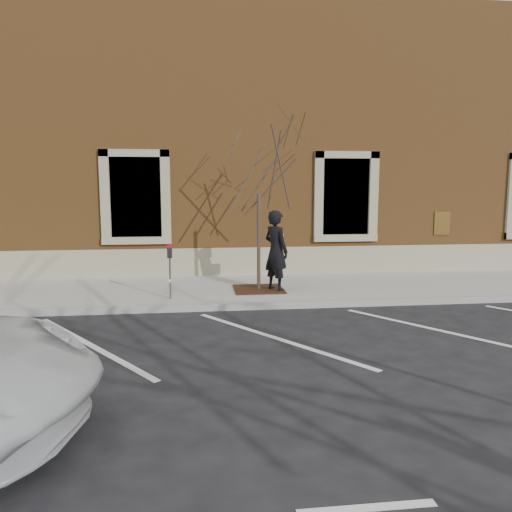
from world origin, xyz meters
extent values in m
plane|color=#28282B|center=(0.00, 0.00, 0.00)|extent=(120.00, 120.00, 0.00)
cube|color=#BAB9AE|center=(0.00, 1.75, 0.07)|extent=(40.00, 3.50, 0.15)
cube|color=#9E9E99|center=(0.00, -0.05, 0.07)|extent=(40.00, 0.12, 0.15)
cube|color=brown|center=(0.00, 7.75, 4.00)|extent=(40.00, 8.50, 8.00)
cube|color=gray|center=(0.00, 3.53, 0.55)|extent=(40.00, 0.06, 0.80)
cube|color=black|center=(-3.00, 3.65, 2.40)|extent=(1.40, 0.30, 2.20)
cube|color=gray|center=(-3.00, 3.48, 1.20)|extent=(1.90, 0.20, 0.20)
cube|color=black|center=(3.00, 3.65, 2.40)|extent=(1.40, 0.30, 2.20)
cube|color=gray|center=(3.00, 3.48, 1.20)|extent=(1.90, 0.20, 0.20)
imported|color=black|center=(0.56, 1.20, 1.14)|extent=(0.80, 0.86, 1.98)
cylinder|color=#595B60|center=(-1.97, 0.60, 0.62)|extent=(0.04, 0.04, 0.94)
cube|color=black|center=(-1.97, 0.60, 1.21)|extent=(0.11, 0.08, 0.24)
cube|color=#B70C23|center=(-1.97, 0.60, 1.36)|extent=(0.10, 0.08, 0.06)
cube|color=white|center=(-1.97, 0.56, 0.57)|extent=(0.05, 0.00, 0.07)
cube|color=#3A1912|center=(0.16, 1.34, 0.17)|extent=(1.21, 1.21, 0.03)
cylinder|color=#493A2C|center=(0.16, 1.34, 1.34)|extent=(0.09, 0.09, 2.37)
camera|label=1|loc=(-1.40, -10.70, 2.67)|focal=35.00mm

